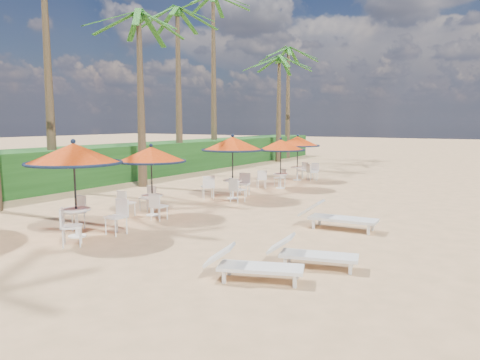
% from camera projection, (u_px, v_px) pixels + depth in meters
% --- Properties ---
extents(ground, '(160.00, 160.00, 0.00)m').
position_uv_depth(ground, '(245.00, 268.00, 9.76)').
color(ground, tan).
rests_on(ground, ground).
extents(scrub_hedge, '(3.00, 40.00, 1.80)m').
position_uv_depth(scrub_hedge, '(137.00, 160.00, 25.93)').
color(scrub_hedge, '#194716').
rests_on(scrub_hedge, ground).
extents(station_0, '(2.48, 2.48, 2.59)m').
position_uv_depth(station_0, '(76.00, 166.00, 12.18)').
color(station_0, black).
rests_on(station_0, ground).
extents(station_1, '(2.24, 2.24, 2.34)m').
position_uv_depth(station_1, '(150.00, 163.00, 14.97)').
color(station_1, black).
rests_on(station_1, ground).
extents(station_2, '(2.45, 2.45, 2.55)m').
position_uv_depth(station_2, '(232.00, 152.00, 18.27)').
color(station_2, black).
rests_on(station_2, ground).
extents(station_3, '(2.23, 2.23, 2.32)m').
position_uv_depth(station_3, '(280.00, 150.00, 21.15)').
color(station_3, black).
rests_on(station_3, ground).
extents(station_4, '(2.28, 2.28, 2.38)m').
position_uv_depth(station_4, '(300.00, 147.00, 24.10)').
color(station_4, black).
rests_on(station_4, ground).
extents(lounger_near, '(1.98, 1.21, 0.68)m').
position_uv_depth(lounger_near, '(251.00, 265.00, 8.95)').
color(lounger_near, white).
rests_on(lounger_near, ground).
extents(lounger_mid, '(1.96, 1.04, 0.67)m').
position_uv_depth(lounger_mid, '(309.00, 253.00, 9.76)').
color(lounger_mid, white).
rests_on(lounger_mid, ground).
extents(lounger_far, '(2.23, 0.84, 0.78)m').
position_uv_depth(lounger_far, '(335.00, 216.00, 13.25)').
color(lounger_far, white).
rests_on(lounger_far, ground).
extents(palm_3, '(5.00, 5.00, 7.98)m').
position_uv_depth(palm_3, '(139.00, 28.00, 21.10)').
color(palm_3, brown).
rests_on(palm_3, ground).
extents(palm_4, '(5.00, 5.00, 9.44)m').
position_uv_depth(palm_4, '(177.00, 22.00, 26.36)').
color(palm_4, brown).
rests_on(palm_4, ground).
extents(palm_5, '(5.00, 5.00, 11.42)m').
position_uv_depth(palm_5, '(213.00, 8.00, 30.87)').
color(palm_5, brown).
rests_on(palm_5, ground).
extents(palm_6, '(5.00, 5.00, 7.85)m').
position_uv_depth(palm_6, '(279.00, 66.00, 34.72)').
color(palm_6, brown).
rests_on(palm_6, ground).
extents(palm_7, '(5.00, 5.00, 9.03)m').
position_uv_depth(palm_7, '(288.00, 57.00, 38.04)').
color(palm_7, brown).
rests_on(palm_7, ground).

